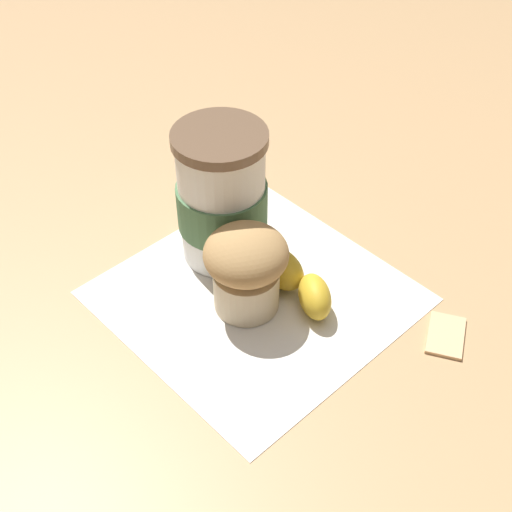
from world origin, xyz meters
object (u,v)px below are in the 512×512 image
object	(u,v)px
coffee_cup	(222,198)
sugar_packet	(446,334)
banana	(275,272)
muffin	(243,265)

from	to	relation	value
coffee_cup	sugar_packet	size ratio (longest dim) A/B	2.81
banana	sugar_packet	distance (m)	0.17
coffee_cup	banana	xyz separation A→B (m)	(0.07, -0.01, -0.05)
banana	coffee_cup	bearing A→B (deg)	174.56
banana	sugar_packet	bearing A→B (deg)	16.68
coffee_cup	banana	bearing A→B (deg)	-5.44
coffee_cup	banana	size ratio (longest dim) A/B	0.93
muffin	banana	distance (m)	0.05
muffin	banana	world-z (taller)	muffin
sugar_packet	banana	bearing A→B (deg)	-163.32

